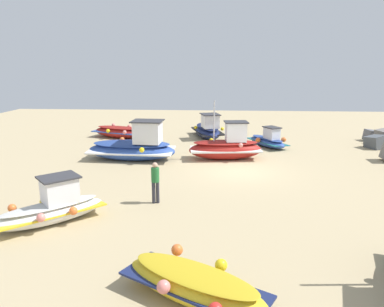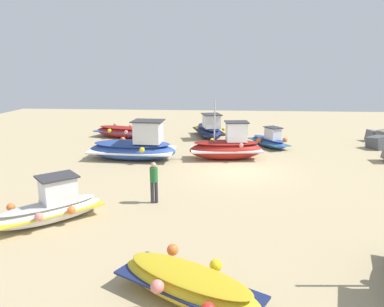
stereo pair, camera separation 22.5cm
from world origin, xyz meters
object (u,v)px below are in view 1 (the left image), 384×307
(fishing_boat_1, at_px, (268,140))
(fishing_boat_4, at_px, (227,147))
(fishing_boat_5, at_px, (208,129))
(fishing_boat_0, at_px, (134,147))
(fishing_boat_2, at_px, (53,208))
(fishing_boat_7, at_px, (194,284))
(person_walking, at_px, (155,180))
(fishing_boat_3, at_px, (119,132))

(fishing_boat_1, distance_m, fishing_boat_4, 4.62)
(fishing_boat_1, distance_m, fishing_boat_5, 5.09)
(fishing_boat_0, height_order, fishing_boat_2, fishing_boat_0)
(fishing_boat_1, relative_size, fishing_boat_2, 0.97)
(fishing_boat_0, xyz_separation_m, fishing_boat_1, (-4.04, 8.30, -0.31))
(fishing_boat_7, bearing_deg, person_walking, -43.49)
(fishing_boat_7, relative_size, person_walking, 2.29)
(fishing_boat_1, distance_m, fishing_boat_7, 17.37)
(fishing_boat_1, height_order, fishing_boat_7, fishing_boat_1)
(fishing_boat_1, distance_m, fishing_boat_2, 15.86)
(fishing_boat_1, xyz_separation_m, fishing_boat_7, (16.90, -4.00, -0.04))
(fishing_boat_3, bearing_deg, fishing_boat_4, 162.56)
(fishing_boat_0, relative_size, fishing_boat_5, 1.12)
(fishing_boat_4, relative_size, person_walking, 2.63)
(fishing_boat_0, xyz_separation_m, fishing_boat_2, (8.87, -0.91, -0.21))
(fishing_boat_2, relative_size, person_walking, 2.18)
(fishing_boat_4, bearing_deg, person_walking, -118.89)
(fishing_boat_4, relative_size, fishing_boat_7, 1.15)
(person_walking, bearing_deg, fishing_boat_4, -36.72)
(fishing_boat_0, distance_m, fishing_boat_3, 7.01)
(fishing_boat_1, bearing_deg, fishing_boat_3, -132.35)
(person_walking, bearing_deg, fishing_boat_7, -176.64)
(fishing_boat_4, xyz_separation_m, fishing_boat_7, (13.32, -1.11, -0.34))
(fishing_boat_0, distance_m, fishing_boat_5, 8.08)
(fishing_boat_3, bearing_deg, fishing_boat_7, 129.09)
(fishing_boat_1, relative_size, fishing_boat_5, 0.75)
(fishing_boat_3, xyz_separation_m, fishing_boat_4, (6.02, 8.08, 0.27))
(fishing_boat_0, bearing_deg, fishing_boat_4, 7.87)
(fishing_boat_7, height_order, person_walking, person_walking)
(fishing_boat_0, relative_size, fishing_boat_2, 1.43)
(fishing_boat_2, distance_m, fishing_boat_4, 11.27)
(fishing_boat_0, height_order, fishing_boat_4, fishing_boat_4)
(fishing_boat_1, bearing_deg, fishing_boat_4, -68.71)
(fishing_boat_7, bearing_deg, fishing_boat_3, -41.19)
(fishing_boat_5, bearing_deg, fishing_boat_0, -46.45)
(fishing_boat_2, distance_m, fishing_boat_5, 16.59)
(fishing_boat_3, xyz_separation_m, fishing_boat_5, (-0.46, 6.79, 0.18))
(fishing_boat_4, height_order, fishing_boat_5, fishing_boat_4)
(fishing_boat_0, bearing_deg, person_walking, -67.61)
(fishing_boat_0, xyz_separation_m, person_walking, (6.80, 2.39, 0.22))
(fishing_boat_2, bearing_deg, fishing_boat_3, 54.11)
(fishing_boat_0, relative_size, fishing_boat_4, 1.19)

